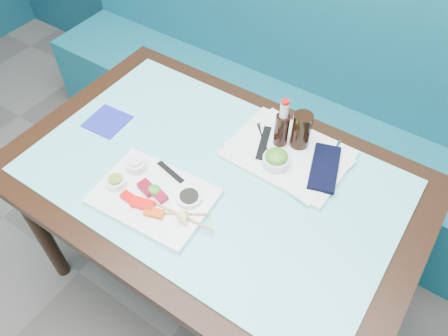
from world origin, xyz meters
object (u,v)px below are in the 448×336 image
Objects in this scene: booth_bench at (309,117)px; serving_tray at (288,154)px; cola_glass at (301,130)px; blue_napkin at (107,121)px; dining_table at (213,191)px; sashimi_plate at (154,197)px; seaweed_bowl at (276,161)px; cola_bottle_body at (281,132)px.

booth_bench is 7.51× the size of serving_tray.
cola_glass is 0.98× the size of blue_napkin.
serving_tray is (0.17, 0.22, 0.10)m from dining_table.
booth_bench is at bearing 107.60° from cola_glass.
blue_napkin is (-0.64, -0.23, -0.00)m from serving_tray.
blue_napkin is (-0.48, -0.01, 0.09)m from dining_table.
blue_napkin is (-0.48, -0.85, 0.39)m from booth_bench.
cola_glass is at bearing 56.95° from dining_table.
booth_bench is 0.75m from cola_glass.
booth_bench is 8.18× the size of sashimi_plate.
booth_bench reaches higher than dining_table.
seaweed_bowl is 0.65× the size of cola_bottle_body.
cola_glass reaches higher than serving_tray.
sashimi_plate is at bearing -95.48° from booth_bench.
seaweed_bowl reaches higher than serving_tray.
seaweed_bowl is (-0.01, -0.07, 0.03)m from serving_tray.
cola_bottle_body is 1.01× the size of blue_napkin.
seaweed_bowl reaches higher than sashimi_plate.
blue_napkin is at bearing -178.90° from dining_table.
blue_napkin is at bearing -119.24° from booth_bench.
seaweed_bowl reaches higher than dining_table.
blue_napkin is at bearing -166.33° from seaweed_bowl.
serving_tray is at bearing 52.48° from dining_table.
serving_tray is 0.09m from cola_glass.
sashimi_plate is at bearing -121.02° from cola_glass.
sashimi_plate is 2.68× the size of cola_glass.
cola_bottle_body reaches higher than sashimi_plate.
blue_napkin is (-0.65, -0.28, -0.08)m from cola_glass.
cola_glass is at bearing 23.49° from blue_napkin.
cola_bottle_body reaches higher than dining_table.
sashimi_plate is at bearing -25.18° from blue_napkin.
cola_bottle_body is at bearing -78.59° from booth_bench.
cola_bottle_body is at bearing 155.37° from serving_tray.
booth_bench is at bearing 106.83° from serving_tray.
booth_bench is 21.43× the size of blue_napkin.
booth_bench reaches higher than serving_tray.
dining_table is at bearing -123.05° from cola_glass.
dining_table is 0.25m from seaweed_bowl.
dining_table is 3.50× the size of serving_tray.
dining_table is 15.28× the size of seaweed_bowl.
serving_tray is 0.68m from blue_napkin.
cola_glass is (0.28, 0.46, 0.07)m from sashimi_plate.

